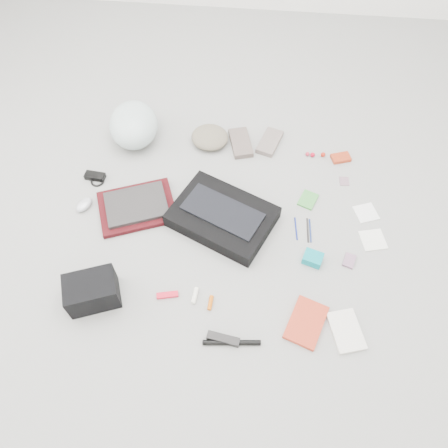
# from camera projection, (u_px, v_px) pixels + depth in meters

# --- Properties ---
(ground_plane) EXTENTS (4.00, 4.00, 0.00)m
(ground_plane) POSITION_uv_depth(u_px,v_px,m) (224.00, 230.00, 2.19)
(ground_plane) COLOR gray
(messenger_bag) EXTENTS (0.58, 0.51, 0.08)m
(messenger_bag) POSITION_uv_depth(u_px,v_px,m) (222.00, 217.00, 2.18)
(messenger_bag) COLOR black
(messenger_bag) RESTS_ON ground_plane
(bag_flap) EXTENTS (0.43, 0.32, 0.01)m
(bag_flap) POSITION_uv_depth(u_px,v_px,m) (222.00, 211.00, 2.14)
(bag_flap) COLOR black
(bag_flap) RESTS_ON messenger_bag
(laptop_sleeve) EXTENTS (0.46, 0.40, 0.03)m
(laptop_sleeve) POSITION_uv_depth(u_px,v_px,m) (137.00, 207.00, 2.25)
(laptop_sleeve) COLOR #3C090E
(laptop_sleeve) RESTS_ON ground_plane
(laptop) EXTENTS (0.37, 0.32, 0.02)m
(laptop) POSITION_uv_depth(u_px,v_px,m) (136.00, 204.00, 2.23)
(laptop) COLOR black
(laptop) RESTS_ON laptop_sleeve
(bike_helmet) EXTENTS (0.34, 0.39, 0.20)m
(bike_helmet) POSITION_uv_depth(u_px,v_px,m) (134.00, 125.00, 2.46)
(bike_helmet) COLOR silver
(bike_helmet) RESTS_ON ground_plane
(beanie) EXTENTS (0.27, 0.27, 0.07)m
(beanie) POSITION_uv_depth(u_px,v_px,m) (210.00, 137.00, 2.49)
(beanie) COLOR #6E6552
(beanie) RESTS_ON ground_plane
(mitten_left) EXTENTS (0.16, 0.24, 0.03)m
(mitten_left) POSITION_uv_depth(u_px,v_px,m) (241.00, 143.00, 2.50)
(mitten_left) COLOR #65564F
(mitten_left) RESTS_ON ground_plane
(mitten_right) EXTENTS (0.16, 0.22, 0.03)m
(mitten_right) POSITION_uv_depth(u_px,v_px,m) (270.00, 142.00, 2.50)
(mitten_right) COLOR slate
(mitten_right) RESTS_ON ground_plane
(power_brick) EXTENTS (0.11, 0.06, 0.03)m
(power_brick) POSITION_uv_depth(u_px,v_px,m) (95.00, 176.00, 2.36)
(power_brick) COLOR black
(power_brick) RESTS_ON ground_plane
(cable_coil) EXTENTS (0.08, 0.08, 0.01)m
(cable_coil) POSITION_uv_depth(u_px,v_px,m) (98.00, 181.00, 2.35)
(cable_coil) COLOR black
(cable_coil) RESTS_ON ground_plane
(mouse) EXTENTS (0.10, 0.12, 0.04)m
(mouse) POSITION_uv_depth(u_px,v_px,m) (84.00, 205.00, 2.25)
(mouse) COLOR #AFB1BA
(mouse) RESTS_ON ground_plane
(camera_bag) EXTENTS (0.26, 0.22, 0.14)m
(camera_bag) POSITION_uv_depth(u_px,v_px,m) (92.00, 291.00, 1.92)
(camera_bag) COLOR black
(camera_bag) RESTS_ON ground_plane
(multitool) EXTENTS (0.10, 0.05, 0.02)m
(multitool) POSITION_uv_depth(u_px,v_px,m) (167.00, 295.00, 1.98)
(multitool) COLOR red
(multitool) RESTS_ON ground_plane
(toiletry_tube_white) EXTENTS (0.03, 0.08, 0.02)m
(toiletry_tube_white) POSITION_uv_depth(u_px,v_px,m) (195.00, 296.00, 1.98)
(toiletry_tube_white) COLOR silver
(toiletry_tube_white) RESTS_ON ground_plane
(toiletry_tube_orange) EXTENTS (0.02, 0.07, 0.02)m
(toiletry_tube_orange) POSITION_uv_depth(u_px,v_px,m) (210.00, 303.00, 1.96)
(toiletry_tube_orange) COLOR #C25307
(toiletry_tube_orange) RESTS_ON ground_plane
(u_lock) EXTENTS (0.15, 0.06, 0.03)m
(u_lock) POSITION_uv_depth(u_px,v_px,m) (223.00, 339.00, 1.86)
(u_lock) COLOR black
(u_lock) RESTS_ON ground_plane
(bike_pump) EXTENTS (0.25, 0.05, 0.02)m
(bike_pump) POSITION_uv_depth(u_px,v_px,m) (232.00, 343.00, 1.85)
(bike_pump) COLOR black
(bike_pump) RESTS_ON ground_plane
(book_red) EXTENTS (0.21, 0.25, 0.02)m
(book_red) POSITION_uv_depth(u_px,v_px,m) (306.00, 322.00, 1.90)
(book_red) COLOR red
(book_red) RESTS_ON ground_plane
(book_white) EXTENTS (0.17, 0.21, 0.02)m
(book_white) POSITION_uv_depth(u_px,v_px,m) (346.00, 331.00, 1.88)
(book_white) COLOR beige
(book_white) RESTS_ON ground_plane
(notepad) EXTENTS (0.12, 0.13, 0.01)m
(notepad) POSITION_uv_depth(u_px,v_px,m) (308.00, 200.00, 2.28)
(notepad) COLOR #3B8939
(notepad) RESTS_ON ground_plane
(pen_blue) EXTENTS (0.02, 0.13, 0.01)m
(pen_blue) POSITION_uv_depth(u_px,v_px,m) (296.00, 229.00, 2.19)
(pen_blue) COLOR navy
(pen_blue) RESTS_ON ground_plane
(pen_black) EXTENTS (0.01, 0.14, 0.01)m
(pen_black) POSITION_uv_depth(u_px,v_px,m) (308.00, 230.00, 2.18)
(pen_black) COLOR black
(pen_black) RESTS_ON ground_plane
(pen_navy) EXTENTS (0.01, 0.14, 0.01)m
(pen_navy) POSITION_uv_depth(u_px,v_px,m) (310.00, 231.00, 2.18)
(pen_navy) COLOR navy
(pen_navy) RESTS_ON ground_plane
(accordion_wallet) EXTENTS (0.11, 0.09, 0.04)m
(accordion_wallet) POSITION_uv_depth(u_px,v_px,m) (313.00, 258.00, 2.07)
(accordion_wallet) COLOR #048592
(accordion_wallet) RESTS_ON ground_plane
(card_deck) EXTENTS (0.07, 0.09, 0.01)m
(card_deck) POSITION_uv_depth(u_px,v_px,m) (349.00, 261.00, 2.08)
(card_deck) COLOR gray
(card_deck) RESTS_ON ground_plane
(napkin_top) EXTENTS (0.14, 0.14, 0.01)m
(napkin_top) POSITION_uv_depth(u_px,v_px,m) (366.00, 213.00, 2.24)
(napkin_top) COLOR silver
(napkin_top) RESTS_ON ground_plane
(napkin_bottom) EXTENTS (0.14, 0.14, 0.01)m
(napkin_bottom) POSITION_uv_depth(u_px,v_px,m) (373.00, 240.00, 2.15)
(napkin_bottom) COLOR silver
(napkin_bottom) RESTS_ON ground_plane
(lollipop_a) EXTENTS (0.03, 0.03, 0.02)m
(lollipop_a) POSITION_uv_depth(u_px,v_px,m) (307.00, 154.00, 2.45)
(lollipop_a) COLOR #B02036
(lollipop_a) RESTS_ON ground_plane
(lollipop_b) EXTENTS (0.03, 0.03, 0.03)m
(lollipop_b) POSITION_uv_depth(u_px,v_px,m) (313.00, 155.00, 2.45)
(lollipop_b) COLOR #B50821
(lollipop_b) RESTS_ON ground_plane
(lollipop_c) EXTENTS (0.03, 0.03, 0.03)m
(lollipop_c) POSITION_uv_depth(u_px,v_px,m) (323.00, 155.00, 2.45)
(lollipop_c) COLOR #A21C0E
(lollipop_c) RESTS_ON ground_plane
(altoids_tin) EXTENTS (0.12, 0.09, 0.02)m
(altoids_tin) POSITION_uv_depth(u_px,v_px,m) (341.00, 158.00, 2.44)
(altoids_tin) COLOR #A73418
(altoids_tin) RESTS_ON ground_plane
(stamp_sheet) EXTENTS (0.05, 0.06, 0.00)m
(stamp_sheet) POSITION_uv_depth(u_px,v_px,m) (344.00, 181.00, 2.36)
(stamp_sheet) COLOR gray
(stamp_sheet) RESTS_ON ground_plane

